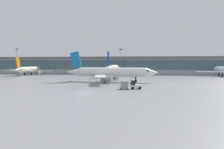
% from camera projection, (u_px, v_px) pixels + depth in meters
% --- Properties ---
extents(ground_plane, '(400.00, 400.00, 0.00)m').
position_uv_depth(ground_plane, '(82.00, 92.00, 49.52)').
color(ground_plane, gray).
extents(taxiway_centreline_stripe, '(109.76, 7.99, 0.01)m').
position_uv_depth(taxiway_centreline_stripe, '(111.00, 82.00, 73.83)').
color(taxiway_centreline_stripe, yellow).
rests_on(taxiway_centreline_stripe, ground_plane).
extents(terminal_concourse, '(177.93, 11.00, 9.60)m').
position_uv_depth(terminal_concourse, '(123.00, 65.00, 130.28)').
color(terminal_concourse, '#B2B7BC').
rests_on(terminal_concourse, ground_plane).
extents(gate_airplane_0, '(25.57, 27.48, 9.11)m').
position_uv_depth(gate_airplane_0, '(29.00, 70.00, 117.99)').
color(gate_airplane_0, silver).
rests_on(gate_airplane_0, ground_plane).
extents(gate_airplane_1, '(31.70, 33.98, 11.29)m').
position_uv_depth(gate_airplane_1, '(113.00, 69.00, 109.15)').
color(gate_airplane_1, silver).
rests_on(gate_airplane_1, ground_plane).
extents(taxiing_regional_jet, '(31.01, 28.77, 10.27)m').
position_uv_depth(taxiing_regional_jet, '(111.00, 73.00, 75.73)').
color(taxiing_regional_jet, white).
rests_on(taxiing_regional_jet, ground_plane).
extents(baggage_tug, '(2.83, 2.06, 2.10)m').
position_uv_depth(baggage_tug, '(135.00, 85.00, 55.54)').
color(baggage_tug, silver).
rests_on(baggage_tug, ground_plane).
extents(cargo_dolly_lead, '(2.39, 2.00, 1.94)m').
position_uv_depth(cargo_dolly_lead, '(124.00, 85.00, 55.38)').
color(cargo_dolly_lead, '#595B60').
rests_on(cargo_dolly_lead, ground_plane).
extents(apron_light_mast_0, '(1.80, 0.36, 14.35)m').
position_uv_depth(apron_light_mast_0, '(17.00, 60.00, 132.80)').
color(apron_light_mast_0, gray).
rests_on(apron_light_mast_0, ground_plane).
extents(apron_light_mast_1, '(1.80, 0.36, 13.68)m').
position_uv_depth(apron_light_mast_1, '(121.00, 60.00, 123.61)').
color(apron_light_mast_1, gray).
rests_on(apron_light_mast_1, ground_plane).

